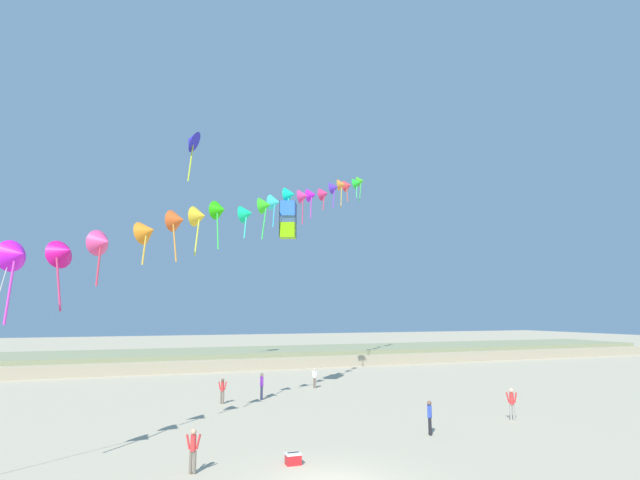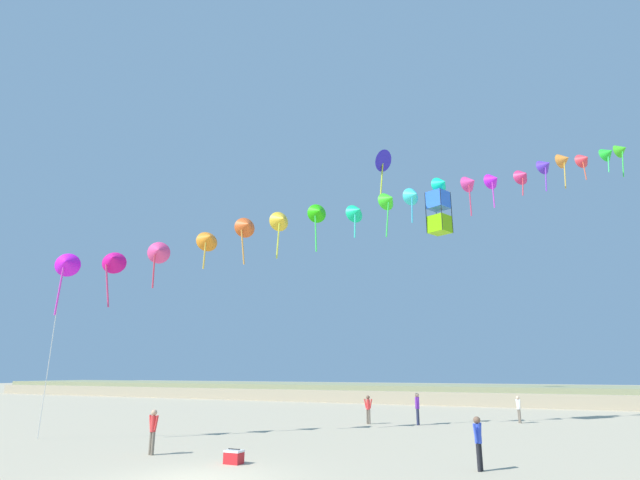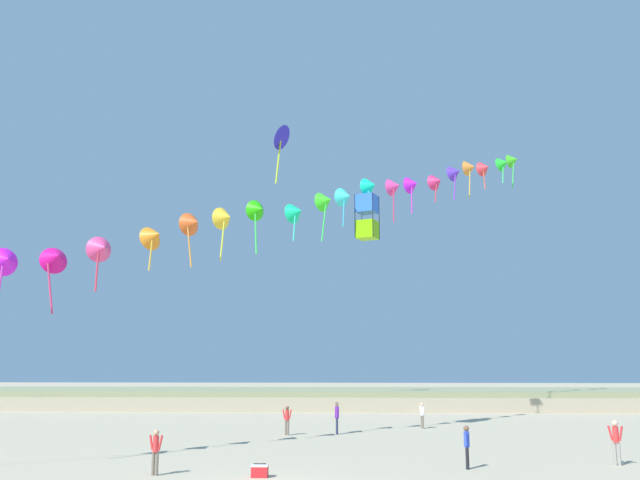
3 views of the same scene
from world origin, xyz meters
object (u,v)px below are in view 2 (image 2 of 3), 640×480
person_near_right (153,428)px  person_far_center (519,407)px  large_kite_low_lead (439,213)px  person_mid_center (417,406)px  beach_cooler (234,457)px  person_far_left (478,439)px  person_near_left (368,407)px  large_kite_mid_trail (381,161)px

person_near_right → person_far_center: person_near_right is taller
person_near_right → large_kite_low_lead: bearing=61.5°
person_mid_center → large_kite_low_lead: bearing=10.4°
beach_cooler → person_mid_center: bearing=80.6°
person_near_right → person_mid_center: size_ratio=0.90×
person_far_left → large_kite_low_lead: size_ratio=0.60×
person_near_left → person_near_right: (-3.38, -13.63, -0.01)m
large_kite_low_lead → person_near_left: bearing=-168.1°
person_mid_center → large_kite_mid_trail: (-4.34, 8.43, 19.18)m
person_far_left → large_kite_low_lead: 17.36m
large_kite_mid_trail → large_kite_low_lead: bearing=-52.7°
person_near_right → large_kite_low_lead: 20.15m
person_mid_center → large_kite_low_lead: (1.82, 0.33, 11.34)m
beach_cooler → person_near_left: bearing=91.4°
person_mid_center → large_kite_mid_trail: bearing=117.3°
person_near_left → person_near_right: person_near_left is taller
person_far_center → large_kite_mid_trail: 22.01m
beach_cooler → person_near_right: bearing=176.8°
person_near_left → person_far_center: 8.87m
large_kite_mid_trail → person_near_left: bearing=-79.8°
person_near_left → person_near_right: 14.04m
large_kite_mid_trail → beach_cooler: bearing=-85.1°
large_kite_low_lead → large_kite_mid_trail: (-6.17, 8.09, 7.84)m
person_near_left → large_kite_mid_trail: size_ratio=0.34×
person_near_right → large_kite_low_lead: (7.92, 14.59, 11.43)m
large_kite_low_lead → person_near_right: bearing=-118.5°
person_near_left → person_mid_center: person_mid_center is taller
person_far_center → large_kite_mid_trail: large_kite_mid_trail is taller
person_far_left → large_kite_mid_trail: size_ratio=0.34×
person_near_right → large_kite_mid_trail: bearing=85.6°
person_near_right → beach_cooler: 3.78m
person_near_right → large_kite_low_lead: large_kite_low_lead is taller
person_mid_center → person_near_left: bearing=-167.1°
person_far_center → beach_cooler: size_ratio=2.62×
person_mid_center → person_far_left: person_mid_center is taller
person_near_left → person_far_left: same height
person_near_right → person_mid_center: (6.10, 14.25, 0.10)m
person_near_right → large_kite_mid_trail: large_kite_mid_trail is taller
person_near_left → large_kite_low_lead: large_kite_low_lead is taller
person_near_right → person_far_center: (11.17, 17.86, -0.02)m
person_near_left → person_mid_center: (2.72, 0.62, 0.09)m
person_near_right → beach_cooler: bearing=-3.2°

